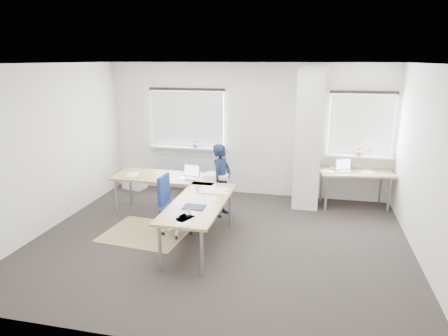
% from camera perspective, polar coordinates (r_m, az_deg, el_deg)
% --- Properties ---
extents(ground, '(6.00, 6.00, 0.00)m').
position_cam_1_polar(ground, '(6.61, -0.65, -10.37)').
color(ground, '#292421').
rests_on(ground, ground).
extents(room_shell, '(6.04, 5.04, 2.82)m').
position_cam_1_polar(room_shell, '(6.46, 1.83, 5.35)').
color(room_shell, beige).
rests_on(room_shell, ground).
extents(floor_mat, '(1.46, 1.27, 0.01)m').
position_cam_1_polar(floor_mat, '(7.01, -11.05, -9.08)').
color(floor_mat, '#9A8154').
rests_on(floor_mat, ground).
extents(white_crate, '(0.55, 0.44, 0.29)m').
position_cam_1_polar(white_crate, '(9.35, -12.64, -1.98)').
color(white_crate, white).
rests_on(white_crate, ground).
extents(desk_main, '(2.40, 2.61, 0.96)m').
position_cam_1_polar(desk_main, '(6.91, -5.72, -3.07)').
color(desk_main, olive).
rests_on(desk_main, ground).
extents(desk_side, '(1.50, 0.93, 1.22)m').
position_cam_1_polar(desk_side, '(8.28, 18.31, -0.73)').
color(desk_side, olive).
rests_on(desk_side, ground).
extents(task_chair, '(0.55, 0.54, 1.01)m').
position_cam_1_polar(task_chair, '(6.82, -7.04, -7.05)').
color(task_chair, navy).
rests_on(task_chair, ground).
extents(person, '(0.46, 0.57, 1.37)m').
position_cam_1_polar(person, '(7.43, -0.37, -1.76)').
color(person, black).
rests_on(person, ground).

